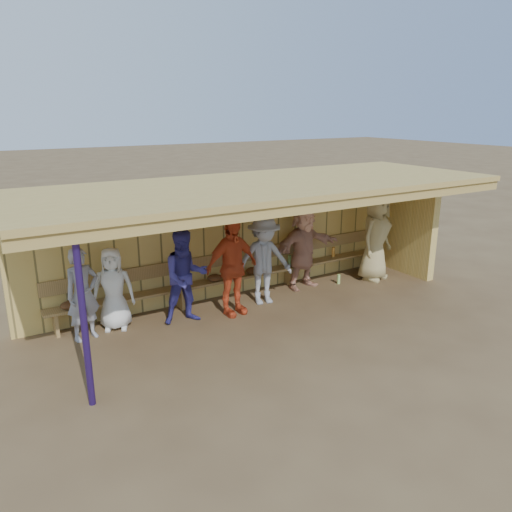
% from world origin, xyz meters
% --- Properties ---
extents(ground, '(90.00, 90.00, 0.00)m').
position_xyz_m(ground, '(0.00, 0.00, 0.00)').
color(ground, brown).
rests_on(ground, ground).
extents(player_a, '(0.66, 0.52, 1.60)m').
position_xyz_m(player_a, '(-3.18, 0.66, 0.80)').
color(player_a, '#919199').
rests_on(player_a, ground).
extents(player_b, '(0.85, 0.70, 1.48)m').
position_xyz_m(player_b, '(-2.63, 0.81, 0.74)').
color(player_b, white).
rests_on(player_b, ground).
extents(player_c, '(0.92, 0.76, 1.73)m').
position_xyz_m(player_c, '(-1.43, 0.42, 0.87)').
color(player_c, '#39338E').
rests_on(player_c, ground).
extents(player_d, '(1.14, 0.59, 1.87)m').
position_xyz_m(player_d, '(-0.55, 0.31, 0.93)').
color(player_d, '#D54822').
rests_on(player_d, ground).
extents(player_e, '(1.26, 0.87, 1.79)m').
position_xyz_m(player_e, '(0.26, 0.48, 0.90)').
color(player_e, '#95989D').
rests_on(player_e, ground).
extents(player_f, '(1.74, 0.74, 1.82)m').
position_xyz_m(player_f, '(1.47, 0.81, 0.91)').
color(player_f, tan).
rests_on(player_f, ground).
extents(player_h, '(1.12, 0.90, 2.00)m').
position_xyz_m(player_h, '(3.18, 0.42, 1.00)').
color(player_h, tan).
rests_on(player_h, ground).
extents(dugout_structure, '(8.80, 3.20, 2.50)m').
position_xyz_m(dugout_structure, '(0.39, 0.69, 1.69)').
color(dugout_structure, '#DDBA5E').
rests_on(dugout_structure, ground).
extents(bench, '(7.60, 0.34, 0.93)m').
position_xyz_m(bench, '(0.00, 1.12, 0.53)').
color(bench, '#A78147').
rests_on(bench, ground).
extents(dugout_equipment, '(7.22, 0.62, 0.80)m').
position_xyz_m(dugout_equipment, '(-0.38, 0.99, 0.49)').
color(dugout_equipment, orange).
rests_on(dugout_equipment, ground).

